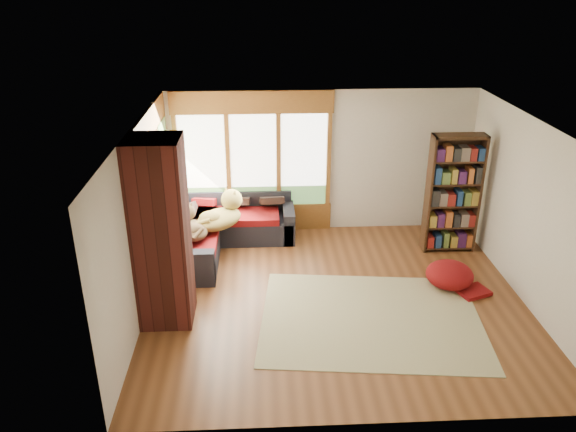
# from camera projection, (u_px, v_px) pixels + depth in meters

# --- Properties ---
(floor) EXTENTS (5.50, 5.50, 0.00)m
(floor) POSITION_uv_depth(u_px,v_px,m) (336.00, 299.00, 8.33)
(floor) COLOR brown
(floor) RESTS_ON ground
(ceiling) EXTENTS (5.50, 5.50, 0.00)m
(ceiling) POSITION_uv_depth(u_px,v_px,m) (342.00, 128.00, 7.28)
(ceiling) COLOR white
(wall_back) EXTENTS (5.50, 0.04, 2.60)m
(wall_back) POSITION_uv_depth(u_px,v_px,m) (320.00, 162.00, 10.09)
(wall_back) COLOR silver
(wall_back) RESTS_ON ground
(wall_front) EXTENTS (5.50, 0.04, 2.60)m
(wall_front) POSITION_uv_depth(u_px,v_px,m) (373.00, 323.00, 5.52)
(wall_front) COLOR silver
(wall_front) RESTS_ON ground
(wall_left) EXTENTS (0.04, 5.00, 2.60)m
(wall_left) POSITION_uv_depth(u_px,v_px,m) (139.00, 223.00, 7.68)
(wall_left) COLOR silver
(wall_left) RESTS_ON ground
(wall_right) EXTENTS (0.04, 5.00, 2.60)m
(wall_right) POSITION_uv_depth(u_px,v_px,m) (532.00, 215.00, 7.93)
(wall_right) COLOR silver
(wall_right) RESTS_ON ground
(windows_back) EXTENTS (2.82, 0.10, 1.90)m
(windows_back) POSITION_uv_depth(u_px,v_px,m) (253.00, 161.00, 9.98)
(windows_back) COLOR brown
(windows_back) RESTS_ON wall_back
(windows_left) EXTENTS (0.10, 2.62, 1.90)m
(windows_left) POSITION_uv_depth(u_px,v_px,m) (156.00, 188.00, 8.75)
(windows_left) COLOR brown
(windows_left) RESTS_ON wall_left
(roller_blind) EXTENTS (0.03, 0.72, 0.90)m
(roller_blind) POSITION_uv_depth(u_px,v_px,m) (163.00, 148.00, 9.35)
(roller_blind) COLOR #5E844C
(roller_blind) RESTS_ON wall_left
(brick_chimney) EXTENTS (0.70, 0.70, 2.60)m
(brick_chimney) POSITION_uv_depth(u_px,v_px,m) (161.00, 234.00, 7.37)
(brick_chimney) COLOR #471914
(brick_chimney) RESTS_ON ground
(sectional_sofa) EXTENTS (2.20, 2.20, 0.80)m
(sectional_sofa) POSITION_uv_depth(u_px,v_px,m) (211.00, 234.00, 9.67)
(sectional_sofa) COLOR black
(sectional_sofa) RESTS_ON ground
(area_rug) EXTENTS (3.27, 2.64, 0.01)m
(area_rug) POSITION_uv_depth(u_px,v_px,m) (371.00, 318.00, 7.85)
(area_rug) COLOR beige
(area_rug) RESTS_ON ground
(bookshelf) EXTENTS (0.88, 0.29, 2.05)m
(bookshelf) POSITION_uv_depth(u_px,v_px,m) (453.00, 194.00, 9.39)
(bookshelf) COLOR #392113
(bookshelf) RESTS_ON ground
(pouf) EXTENTS (0.78, 0.78, 0.39)m
(pouf) POSITION_uv_depth(u_px,v_px,m) (450.00, 274.00, 8.59)
(pouf) COLOR maroon
(pouf) RESTS_ON area_rug
(dog_tan) EXTENTS (1.01, 1.03, 0.51)m
(dog_tan) POSITION_uv_depth(u_px,v_px,m) (222.00, 211.00, 9.33)
(dog_tan) COLOR olive
(dog_tan) RESTS_ON sectional_sofa
(dog_brindle) EXTENTS (0.71, 0.85, 0.42)m
(dog_brindle) POSITION_uv_depth(u_px,v_px,m) (190.00, 223.00, 9.01)
(dog_brindle) COLOR #382819
(dog_brindle) RESTS_ON sectional_sofa
(throw_pillows) EXTENTS (1.98, 1.68, 0.45)m
(throw_pillows) POSITION_uv_depth(u_px,v_px,m) (212.00, 206.00, 9.62)
(throw_pillows) COLOR black
(throw_pillows) RESTS_ON sectional_sofa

